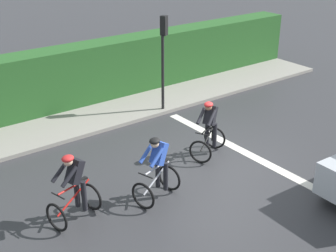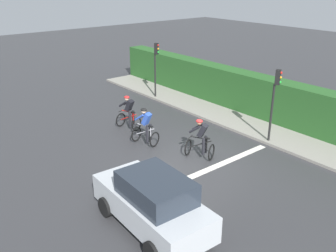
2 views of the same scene
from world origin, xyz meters
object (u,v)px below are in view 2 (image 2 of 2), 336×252
Objects in this scene: cyclist_lead at (129,113)px; cyclist_second at (146,127)px; traffic_light_near_crossing at (275,95)px; car_silver at (153,202)px; cyclist_mid at (201,140)px; traffic_light_far_junction at (156,62)px.

cyclist_lead and cyclist_second have the same top height.
traffic_light_near_crossing reaches higher than cyclist_second.
traffic_light_near_crossing is (3.93, -5.36, 1.43)m from cyclist_lead.
traffic_light_near_crossing is at bearing 11.10° from car_silver.
cyclist_mid is 4.90m from car_silver.
traffic_light_near_crossing reaches higher than car_silver.
car_silver is (-3.72, -6.86, 0.08)m from cyclist_lead.
traffic_light_far_junction is at bearing 89.76° from traffic_light_near_crossing.
traffic_light_near_crossing reaches higher than cyclist_mid.
traffic_light_far_junction reaches higher than cyclist_lead.
cyclist_lead is 0.50× the size of traffic_light_near_crossing.
cyclist_mid is 3.80m from traffic_light_near_crossing.
cyclist_mid is at bearing -114.70° from traffic_light_far_junction.
traffic_light_far_junction is at bearing 37.28° from cyclist_lead.
car_silver is at bearing -127.88° from traffic_light_far_junction.
cyclist_lead is at bearing 126.25° from traffic_light_near_crossing.
traffic_light_far_junction is at bearing 65.30° from cyclist_mid.
car_silver is (-4.26, -2.42, 0.08)m from cyclist_mid.
car_silver is at bearing -168.90° from traffic_light_near_crossing.
cyclist_second is 1.00× the size of cyclist_mid.
cyclist_second is 6.79m from traffic_light_far_junction.
traffic_light_far_junction is (7.69, 9.88, 1.35)m from car_silver.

